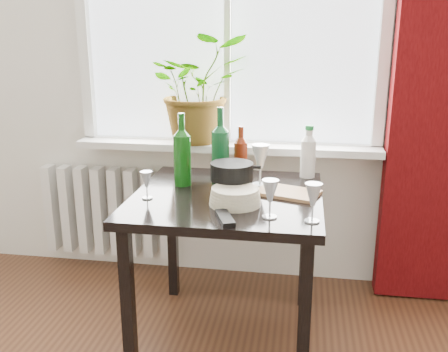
% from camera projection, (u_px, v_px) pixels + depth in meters
% --- Properties ---
extents(window, '(1.72, 0.08, 1.62)m').
position_uv_depth(window, '(228.00, 3.00, 2.68)').
color(window, white).
rests_on(window, ground).
extents(windowsill, '(1.72, 0.20, 0.04)m').
position_uv_depth(windowsill, '(226.00, 146.00, 2.83)').
color(windowsill, silver).
rests_on(windowsill, ground).
extents(curtain, '(0.50, 0.12, 2.56)m').
position_uv_depth(curtain, '(446.00, 64.00, 2.50)').
color(curtain, '#3C0507').
rests_on(curtain, ground).
extents(radiator, '(0.80, 0.10, 0.55)m').
position_uv_depth(radiator, '(108.00, 211.00, 3.10)').
color(radiator, white).
rests_on(radiator, ground).
extents(table, '(0.85, 0.85, 0.74)m').
position_uv_depth(table, '(227.00, 213.00, 2.30)').
color(table, black).
rests_on(table, ground).
extents(potted_plant, '(0.69, 0.65, 0.60)m').
position_uv_depth(potted_plant, '(199.00, 89.00, 2.78)').
color(potted_plant, '#32711E').
rests_on(potted_plant, windowsill).
extents(wine_bottle_left, '(0.10, 0.10, 0.36)m').
position_uv_depth(wine_bottle_left, '(182.00, 149.00, 2.36)').
color(wine_bottle_left, '#0E490E').
rests_on(wine_bottle_left, table).
extents(wine_bottle_right, '(0.11, 0.11, 0.37)m').
position_uv_depth(wine_bottle_right, '(220.00, 144.00, 2.41)').
color(wine_bottle_right, '#0D4820').
rests_on(wine_bottle_right, table).
extents(bottle_amber, '(0.07, 0.07, 0.28)m').
position_uv_depth(bottle_amber, '(241.00, 153.00, 2.46)').
color(bottle_amber, '#661D0B').
rests_on(bottle_amber, table).
extents(cleaning_bottle, '(0.09, 0.09, 0.26)m').
position_uv_depth(cleaning_bottle, '(308.00, 152.00, 2.50)').
color(cleaning_bottle, white).
rests_on(cleaning_bottle, table).
extents(wineglass_front_right, '(0.08, 0.08, 0.16)m').
position_uv_depth(wineglass_front_right, '(270.00, 198.00, 1.96)').
color(wineglass_front_right, silver).
rests_on(wineglass_front_right, table).
extents(wineglass_far_right, '(0.08, 0.08, 0.16)m').
position_uv_depth(wineglass_far_right, '(313.00, 202.00, 1.92)').
color(wineglass_far_right, silver).
rests_on(wineglass_far_right, table).
extents(wineglass_back_center, '(0.10, 0.10, 0.21)m').
position_uv_depth(wineglass_back_center, '(260.00, 164.00, 2.38)').
color(wineglass_back_center, silver).
rests_on(wineglass_back_center, table).
extents(wineglass_back_left, '(0.08, 0.08, 0.18)m').
position_uv_depth(wineglass_back_left, '(220.00, 158.00, 2.55)').
color(wineglass_back_left, white).
rests_on(wineglass_back_left, table).
extents(wineglass_front_left, '(0.07, 0.07, 0.13)m').
position_uv_depth(wineglass_front_left, '(147.00, 185.00, 2.19)').
color(wineglass_front_left, '#B5BFC3').
rests_on(wineglass_front_left, table).
extents(plate_stack, '(0.28, 0.28, 0.07)m').
position_uv_depth(plate_stack, '(235.00, 197.00, 2.12)').
color(plate_stack, beige).
rests_on(plate_stack, table).
extents(fondue_pot, '(0.22, 0.19, 0.15)m').
position_uv_depth(fondue_pot, '(232.00, 179.00, 2.24)').
color(fondue_pot, black).
rests_on(fondue_pot, table).
extents(tv_remote, '(0.10, 0.17, 0.02)m').
position_uv_depth(tv_remote, '(225.00, 218.00, 1.95)').
color(tv_remote, black).
rests_on(tv_remote, table).
extents(cutting_board, '(0.32, 0.26, 0.01)m').
position_uv_depth(cutting_board, '(288.00, 192.00, 2.27)').
color(cutting_board, '#A5764A').
rests_on(cutting_board, table).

